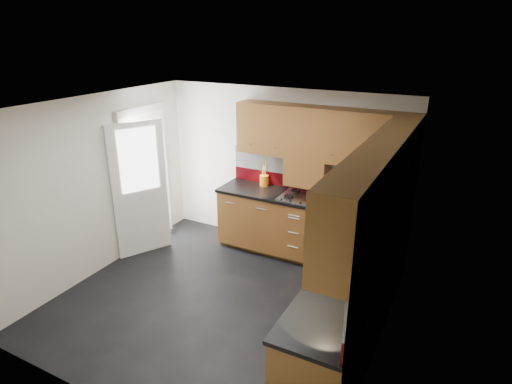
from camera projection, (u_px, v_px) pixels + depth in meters
The scene contains 14 objects.
room at pixel (218, 188), 4.78m from camera, with size 4.00×3.80×2.64m.
base_cabinets at pixel (324, 264), 5.29m from camera, with size 2.70×3.20×0.95m.
countertop at pixel (325, 229), 5.12m from camera, with size 2.72×3.22×0.04m.
backsplash at pixel (350, 204), 5.10m from camera, with size 2.70×3.20×0.54m.
upper_cabinets at pixel (347, 155), 4.78m from camera, with size 2.50×3.20×0.72m.
extractor_hood at pixel (307, 172), 6.02m from camera, with size 0.60×0.33×0.40m, color brown.
glass_cabinet at pixel (396, 152), 4.80m from camera, with size 0.32×0.80×0.66m.
back_door at pixel (144, 182), 6.33m from camera, with size 0.42×1.19×2.04m.
gas_hob at pixel (302, 197), 6.00m from camera, with size 0.60×0.53×0.05m.
utensil_pot at pixel (264, 179), 6.43m from camera, with size 0.13×0.13×0.47m.
toaster at pixel (399, 206), 5.49m from camera, with size 0.31×0.23×0.21m.
food_processor at pixel (363, 243), 4.46m from camera, with size 0.17×0.17×0.28m.
paper_towel at pixel (382, 221), 4.96m from camera, with size 0.13×0.13×0.28m, color white.
orange_cloth at pixel (375, 227), 5.10m from camera, with size 0.16×0.13×0.02m, color #ED411A.
Camera 1 is at (2.45, -3.78, 3.16)m, focal length 30.00 mm.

